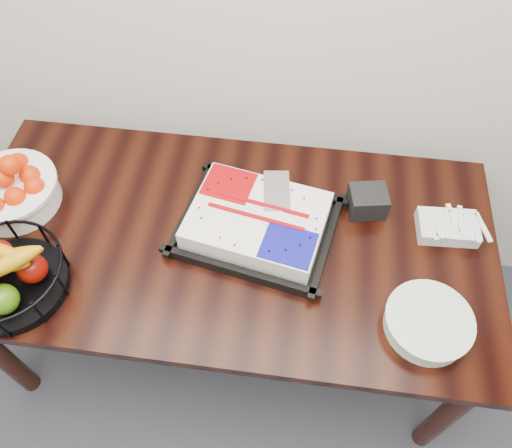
# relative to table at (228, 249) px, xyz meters

# --- Properties ---
(table) EXTENTS (1.80, 0.90, 0.75)m
(table) POSITION_rel_table_xyz_m (0.00, 0.00, 0.00)
(table) COLOR black
(table) RESTS_ON ground
(cake_tray) EXTENTS (0.56, 0.48, 0.10)m
(cake_tray) POSITION_rel_table_xyz_m (0.10, 0.04, 0.13)
(cake_tray) COLOR black
(cake_tray) RESTS_ON table
(tangerine_bowl) EXTENTS (0.33, 0.33, 0.21)m
(tangerine_bowl) POSITION_rel_table_xyz_m (-0.75, 0.04, 0.18)
(tangerine_bowl) COLOR white
(tangerine_bowl) RESTS_ON table
(fruit_basket) EXTENTS (0.35, 0.35, 0.19)m
(fruit_basket) POSITION_rel_table_xyz_m (-0.62, -0.28, 0.16)
(fruit_basket) COLOR black
(fruit_basket) RESTS_ON table
(plate_stack) EXTENTS (0.26, 0.26, 0.06)m
(plate_stack) POSITION_rel_table_xyz_m (0.64, -0.25, 0.12)
(plate_stack) COLOR white
(plate_stack) RESTS_ON table
(fork_bag) EXTENTS (0.20, 0.14, 0.06)m
(fork_bag) POSITION_rel_table_xyz_m (0.73, 0.12, 0.11)
(fork_bag) COLOR silver
(fork_bag) RESTS_ON table
(napkin_box) EXTENTS (0.14, 0.13, 0.09)m
(napkin_box) POSITION_rel_table_xyz_m (0.46, 0.18, 0.13)
(napkin_box) COLOR black
(napkin_box) RESTS_ON table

